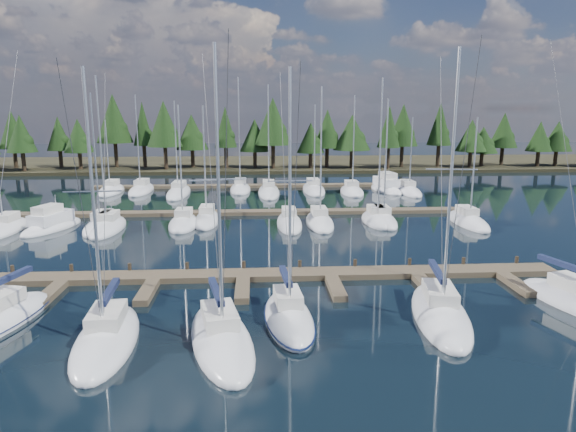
{
  "coord_description": "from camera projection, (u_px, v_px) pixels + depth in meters",
  "views": [
    {
      "loc": [
        1.02,
        -16.1,
        11.53
      ],
      "look_at": [
        3.33,
        22.0,
        3.52
      ],
      "focal_mm": 32.0,
      "sensor_mm": 36.0,
      "label": 1
    }
  ],
  "objects": [
    {
      "name": "motor_yacht_left",
      "position": [
        52.0,
        225.0,
        49.93
      ],
      "size": [
        5.05,
        8.39,
        3.97
      ],
      "color": "white",
      "rests_on": "ground"
    },
    {
      "name": "motor_yacht_right",
      "position": [
        386.0,
        187.0,
        73.21
      ],
      "size": [
        4.16,
        9.24,
        4.46
      ],
      "color": "white",
      "rests_on": "ground"
    },
    {
      "name": "tree_line",
      "position": [
        245.0,
        132.0,
        94.85
      ],
      "size": [
        182.79,
        11.81,
        13.64
      ],
      "color": "black",
      "rests_on": "far_shore"
    },
    {
      "name": "back_docks",
      "position": [
        249.0,
        198.0,
        66.43
      ],
      "size": [
        50.0,
        21.8,
        0.4
      ],
      "color": "brown",
      "rests_on": "ground"
    },
    {
      "name": "front_sailboat_3",
      "position": [
        221.0,
        339.0,
        25.56
      ],
      "size": [
        4.75,
        9.6,
        15.16
      ],
      "color": "white",
      "rests_on": "ground"
    },
    {
      "name": "front_sailboat_5",
      "position": [
        440.0,
        313.0,
        28.72
      ],
      "size": [
        4.4,
        9.82,
        15.34
      ],
      "color": "white",
      "rests_on": "ground"
    },
    {
      "name": "front_sailboat_2",
      "position": [
        107.0,
        339.0,
        25.55
      ],
      "size": [
        3.51,
        8.82,
        14.16
      ],
      "color": "white",
      "rests_on": "ground"
    },
    {
      "name": "far_shore",
      "position": [
        252.0,
        164.0,
        105.89
      ],
      "size": [
        220.0,
        30.0,
        0.6
      ],
      "primitive_type": "cube",
      "color": "#2E2A19",
      "rests_on": "ground"
    },
    {
      "name": "back_sailboat_rows",
      "position": [
        248.0,
        204.0,
        61.81
      ],
      "size": [
        48.04,
        32.69,
        16.54
      ],
      "color": "white",
      "rests_on": "ground"
    },
    {
      "name": "main_dock",
      "position": [
        243.0,
        278.0,
        34.95
      ],
      "size": [
        44.0,
        6.13,
        0.9
      ],
      "color": "brown",
      "rests_on": "ground"
    },
    {
      "name": "ground",
      "position": [
        247.0,
        236.0,
        47.34
      ],
      "size": [
        260.0,
        260.0,
        0.0
      ],
      "primitive_type": "plane",
      "color": "black",
      "rests_on": "ground"
    },
    {
      "name": "front_sailboat_4",
      "position": [
        289.0,
        317.0,
        28.15
      ],
      "size": [
        3.25,
        7.98,
        14.35
      ],
      "color": "white",
      "rests_on": "ground"
    }
  ]
}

